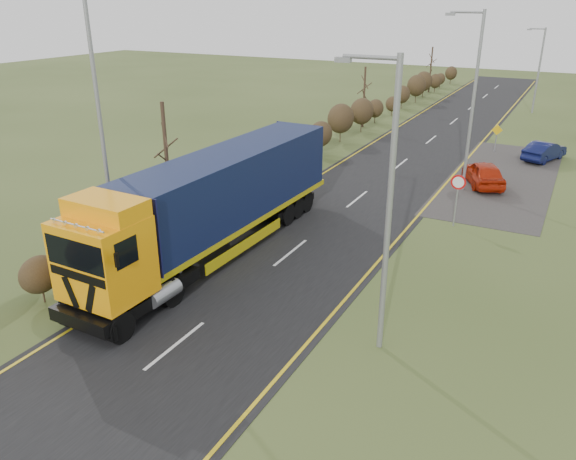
{
  "coord_description": "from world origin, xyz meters",
  "views": [
    {
      "loc": [
        10.29,
        -15.79,
        10.32
      ],
      "look_at": [
        0.62,
        2.59,
        1.73
      ],
      "focal_mm": 35.0,
      "sensor_mm": 36.0,
      "label": 1
    }
  ],
  "objects_px": {
    "lorry": "(216,199)",
    "car_red_hatchback": "(483,174)",
    "streetlight_near": "(386,199)",
    "car_blue_sedan": "(544,151)",
    "speed_sign": "(457,190)"
  },
  "relations": [
    {
      "from": "lorry",
      "to": "streetlight_near",
      "type": "distance_m",
      "value": 9.51
    },
    {
      "from": "car_red_hatchback",
      "to": "lorry",
      "type": "bearing_deg",
      "value": 36.57
    },
    {
      "from": "lorry",
      "to": "car_red_hatchback",
      "type": "distance_m",
      "value": 17.58
    },
    {
      "from": "lorry",
      "to": "car_blue_sedan",
      "type": "height_order",
      "value": "lorry"
    },
    {
      "from": "car_red_hatchback",
      "to": "streetlight_near",
      "type": "height_order",
      "value": "streetlight_near"
    },
    {
      "from": "speed_sign",
      "to": "car_red_hatchback",
      "type": "bearing_deg",
      "value": 89.45
    },
    {
      "from": "lorry",
      "to": "speed_sign",
      "type": "xyz_separation_m",
      "value": [
        8.4,
        7.97,
        -0.64
      ]
    },
    {
      "from": "lorry",
      "to": "car_blue_sedan",
      "type": "distance_m",
      "value": 25.64
    },
    {
      "from": "streetlight_near",
      "to": "car_red_hatchback",
      "type": "bearing_deg",
      "value": 90.06
    },
    {
      "from": "car_blue_sedan",
      "to": "speed_sign",
      "type": "xyz_separation_m",
      "value": [
        -2.77,
        -15.04,
        1.2
      ]
    },
    {
      "from": "car_blue_sedan",
      "to": "car_red_hatchback",
      "type": "bearing_deg",
      "value": 91.57
    },
    {
      "from": "car_red_hatchback",
      "to": "car_blue_sedan",
      "type": "distance_m",
      "value": 8.17
    },
    {
      "from": "car_red_hatchback",
      "to": "speed_sign",
      "type": "height_order",
      "value": "speed_sign"
    },
    {
      "from": "car_red_hatchback",
      "to": "car_blue_sedan",
      "type": "bearing_deg",
      "value": -133.77
    },
    {
      "from": "streetlight_near",
      "to": "car_blue_sedan",
      "type": "bearing_deg",
      "value": 84.23
    }
  ]
}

